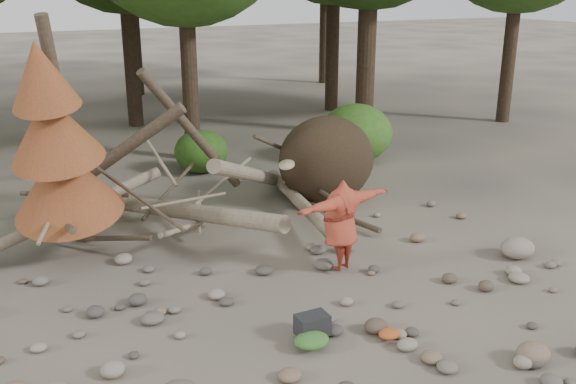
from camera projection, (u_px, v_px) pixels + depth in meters
name	position (u px, v px, depth m)	size (l,w,h in m)	color
ground	(310.00, 309.00, 9.89)	(120.00, 120.00, 0.00)	#514C44
deadfall_pile	(304.00, 165.00, 14.04)	(8.55, 5.24, 3.30)	#332619
dead_conifer	(57.00, 148.00, 10.85)	(2.06, 2.16, 4.35)	#4C3F30
bush_mid	(201.00, 151.00, 16.73)	(1.40, 1.40, 1.12)	#305D1A
bush_right	(356.00, 133.00, 17.67)	(2.00, 2.00, 1.60)	#3C6E22
frisbee_thrower	(341.00, 225.00, 10.84)	(2.15, 0.91, 2.03)	#A23824
backpack	(312.00, 328.00, 9.03)	(0.45, 0.30, 0.30)	black
cloth_green	(312.00, 344.00, 8.77)	(0.50, 0.41, 0.19)	#366829
cloth_orange	(389.00, 337.00, 8.99)	(0.32, 0.26, 0.12)	#A8481C
boulder_front_right	(533.00, 353.00, 8.46)	(0.46, 0.41, 0.27)	#806550
boulder_mid_right	(518.00, 248.00, 11.65)	(0.63, 0.57, 0.38)	gray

